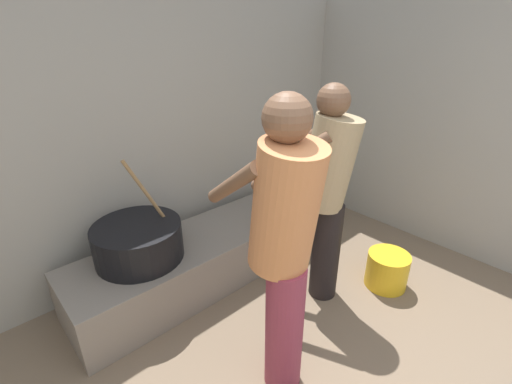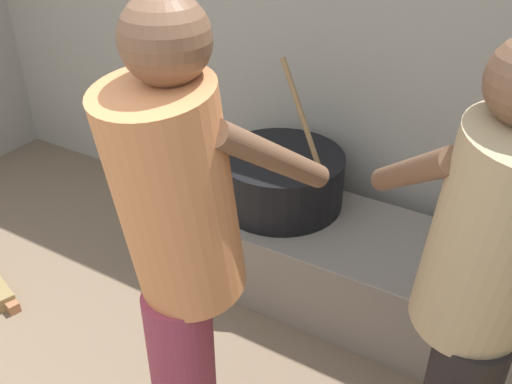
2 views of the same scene
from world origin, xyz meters
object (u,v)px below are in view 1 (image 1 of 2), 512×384
object	(u,v)px
bucket_yellow_plastic	(387,270)
cook_in_orange_shirt	(284,240)
cooking_pot_main	(139,241)
cook_in_tan_shirt	(327,186)

from	to	relation	value
bucket_yellow_plastic	cook_in_orange_shirt	bearing A→B (deg)	179.69
cook_in_orange_shirt	cooking_pot_main	bearing A→B (deg)	104.29
cooking_pot_main	cook_in_orange_shirt	xyz separation A→B (m)	(0.27, -1.07, 0.39)
cook_in_tan_shirt	cook_in_orange_shirt	bearing A→B (deg)	-157.83
cooking_pot_main	bucket_yellow_plastic	distance (m)	1.84
cook_in_orange_shirt	cook_in_tan_shirt	xyz separation A→B (m)	(0.73, 0.30, -0.04)
cooking_pot_main	cook_in_tan_shirt	bearing A→B (deg)	-37.63
cook_in_orange_shirt	bucket_yellow_plastic	size ratio (longest dim) A/B	5.10
cooking_pot_main	bucket_yellow_plastic	size ratio (longest dim) A/B	2.26
cooking_pot_main	cook_in_tan_shirt	size ratio (longest dim) A/B	0.46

